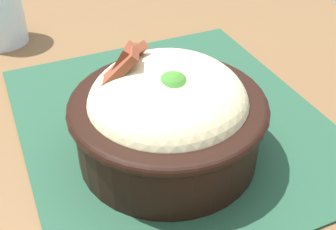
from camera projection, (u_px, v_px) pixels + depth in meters
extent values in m
cube|color=brown|center=(179.00, 114.00, 0.55)|extent=(1.24, 0.79, 0.04)
cylinder|color=brown|center=(196.00, 81.00, 1.28)|extent=(0.04, 0.04, 0.69)
cube|color=#1E422D|center=(173.00, 122.00, 0.50)|extent=(0.39, 0.34, 0.00)
cylinder|color=black|center=(168.00, 128.00, 0.44)|extent=(0.18, 0.18, 0.07)
torus|color=black|center=(168.00, 105.00, 0.42)|extent=(0.20, 0.20, 0.01)
ellipsoid|color=beige|center=(168.00, 104.00, 0.42)|extent=(0.18, 0.18, 0.09)
sphere|color=#346D25|center=(182.00, 104.00, 0.38)|extent=(0.03, 0.03, 0.03)
sphere|color=#346D25|center=(173.00, 93.00, 0.39)|extent=(0.04, 0.04, 0.04)
sphere|color=#346D25|center=(182.00, 71.00, 0.42)|extent=(0.03, 0.03, 0.03)
cylinder|color=orange|center=(160.00, 83.00, 0.41)|extent=(0.01, 0.04, 0.01)
cube|color=brown|center=(129.00, 60.00, 0.43)|extent=(0.04, 0.03, 0.04)
cube|color=brown|center=(122.00, 65.00, 0.42)|extent=(0.04, 0.04, 0.04)
cube|color=brown|center=(118.00, 68.00, 0.41)|extent=(0.04, 0.04, 0.05)
cube|color=brown|center=(116.00, 73.00, 0.40)|extent=(0.04, 0.05, 0.05)
cube|color=silver|center=(173.00, 69.00, 0.59)|extent=(0.02, 0.07, 0.00)
cube|color=silver|center=(145.00, 72.00, 0.59)|extent=(0.01, 0.01, 0.00)
cube|color=silver|center=(131.00, 73.00, 0.58)|extent=(0.03, 0.03, 0.00)
cube|color=silver|center=(111.00, 72.00, 0.59)|extent=(0.01, 0.02, 0.00)
cube|color=silver|center=(112.00, 74.00, 0.58)|extent=(0.01, 0.02, 0.00)
cube|color=silver|center=(112.00, 77.00, 0.58)|extent=(0.01, 0.02, 0.00)
cube|color=silver|center=(113.00, 79.00, 0.57)|extent=(0.01, 0.02, 0.00)
cylinder|color=silver|center=(0.00, 30.00, 0.66)|extent=(0.07, 0.07, 0.03)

